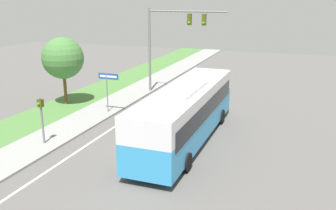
{
  "coord_description": "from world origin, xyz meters",
  "views": [
    {
      "loc": [
        7.59,
        -17.23,
        8.14
      ],
      "look_at": [
        -0.02,
        3.27,
        1.75
      ],
      "focal_mm": 40.0,
      "sensor_mm": 36.0,
      "label": 1
    }
  ],
  "objects": [
    {
      "name": "ground_plane",
      "position": [
        0.0,
        0.0,
        0.0
      ],
      "size": [
        80.0,
        80.0,
        0.0
      ],
      "primitive_type": "plane",
      "color": "#565451"
    },
    {
      "name": "sidewalk",
      "position": [
        -6.2,
        0.0,
        0.06
      ],
      "size": [
        2.8,
        80.0,
        0.12
      ],
      "color": "gray",
      "rests_on": "ground_plane"
    },
    {
      "name": "grass_verge",
      "position": [
        -9.4,
        0.0,
        0.05
      ],
      "size": [
        3.6,
        80.0,
        0.1
      ],
      "color": "#477538",
      "rests_on": "ground_plane"
    },
    {
      "name": "lane_divider_near",
      "position": [
        -3.6,
        0.0,
        0.0
      ],
      "size": [
        0.14,
        30.0,
        0.01
      ],
      "color": "silver",
      "rests_on": "ground_plane"
    },
    {
      "name": "bus",
      "position": [
        1.47,
        2.26,
        1.86
      ],
      "size": [
        2.76,
        12.17,
        3.42
      ],
      "color": "#3393D1",
      "rests_on": "ground_plane"
    },
    {
      "name": "signal_gantry",
      "position": [
        -3.11,
        12.29,
        5.13
      ],
      "size": [
        6.72,
        0.41,
        7.19
      ],
      "color": "slate",
      "rests_on": "ground_plane"
    },
    {
      "name": "pedestrian_signal",
      "position": [
        -5.87,
        -1.15,
        1.86
      ],
      "size": [
        0.28,
        0.34,
        2.7
      ],
      "color": "slate",
      "rests_on": "ground_plane"
    },
    {
      "name": "street_sign",
      "position": [
        -5.37,
        5.44,
        2.13
      ],
      "size": [
        1.56,
        0.08,
        2.97
      ],
      "color": "slate",
      "rests_on": "ground_plane"
    },
    {
      "name": "roadside_tree",
      "position": [
        -9.49,
        6.13,
        3.66
      ],
      "size": [
        3.12,
        3.12,
        5.14
      ],
      "color": "brown",
      "rests_on": "grass_verge"
    }
  ]
}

